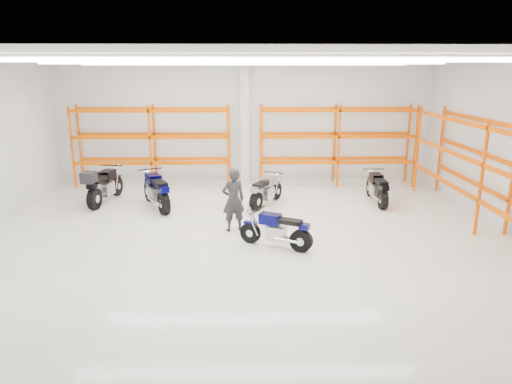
{
  "coord_description": "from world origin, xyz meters",
  "views": [
    {
      "loc": [
        0.08,
        -11.22,
        4.24
      ],
      "look_at": [
        0.31,
        0.5,
        1.07
      ],
      "focal_mm": 32.0,
      "sensor_mm": 36.0,
      "label": 1
    }
  ],
  "objects_px": {
    "motorcycle_back_c": "(265,192)",
    "standing_man": "(233,200)",
    "motorcycle_back_a": "(103,186)",
    "motorcycle_main": "(279,231)",
    "motorcycle_back_d": "(377,189)",
    "motorcycle_back_b": "(156,192)",
    "structural_column": "(245,124)"
  },
  "relations": [
    {
      "from": "motorcycle_main",
      "to": "motorcycle_back_a",
      "type": "distance_m",
      "value": 6.67
    },
    {
      "from": "motorcycle_back_a",
      "to": "motorcycle_back_d",
      "type": "height_order",
      "value": "motorcycle_back_a"
    },
    {
      "from": "motorcycle_back_d",
      "to": "structural_column",
      "type": "relative_size",
      "value": 0.47
    },
    {
      "from": "structural_column",
      "to": "standing_man",
      "type": "bearing_deg",
      "value": -93.16
    },
    {
      "from": "motorcycle_main",
      "to": "structural_column",
      "type": "distance_m",
      "value": 6.92
    },
    {
      "from": "motorcycle_back_b",
      "to": "standing_man",
      "type": "bearing_deg",
      "value": -40.4
    },
    {
      "from": "motorcycle_back_a",
      "to": "standing_man",
      "type": "height_order",
      "value": "standing_man"
    },
    {
      "from": "motorcycle_back_a",
      "to": "motorcycle_back_b",
      "type": "distance_m",
      "value": 1.9
    },
    {
      "from": "motorcycle_back_a",
      "to": "motorcycle_back_c",
      "type": "xyz_separation_m",
      "value": [
        5.23,
        -0.31,
        -0.13
      ]
    },
    {
      "from": "motorcycle_back_b",
      "to": "standing_man",
      "type": "height_order",
      "value": "standing_man"
    },
    {
      "from": "motorcycle_back_a",
      "to": "motorcycle_back_b",
      "type": "height_order",
      "value": "motorcycle_back_a"
    },
    {
      "from": "motorcycle_back_a",
      "to": "motorcycle_back_c",
      "type": "height_order",
      "value": "motorcycle_back_a"
    },
    {
      "from": "motorcycle_back_b",
      "to": "structural_column",
      "type": "xyz_separation_m",
      "value": [
        2.76,
        3.26,
        1.71
      ]
    },
    {
      "from": "motorcycle_back_a",
      "to": "motorcycle_back_d",
      "type": "bearing_deg",
      "value": -0.72
    },
    {
      "from": "motorcycle_back_a",
      "to": "motorcycle_back_d",
      "type": "distance_m",
      "value": 8.88
    },
    {
      "from": "motorcycle_main",
      "to": "motorcycle_back_b",
      "type": "relative_size",
      "value": 0.81
    },
    {
      "from": "motorcycle_back_a",
      "to": "structural_column",
      "type": "xyz_separation_m",
      "value": [
        4.58,
        2.74,
        1.66
      ]
    },
    {
      "from": "motorcycle_main",
      "to": "motorcycle_back_d",
      "type": "distance_m",
      "value": 5.12
    },
    {
      "from": "motorcycle_back_a",
      "to": "structural_column",
      "type": "height_order",
      "value": "structural_column"
    },
    {
      "from": "structural_column",
      "to": "motorcycle_back_d",
      "type": "bearing_deg",
      "value": -33.59
    },
    {
      "from": "motorcycle_main",
      "to": "motorcycle_back_d",
      "type": "height_order",
      "value": "motorcycle_back_d"
    },
    {
      "from": "motorcycle_back_b",
      "to": "motorcycle_back_d",
      "type": "relative_size",
      "value": 1.03
    },
    {
      "from": "motorcycle_back_b",
      "to": "motorcycle_back_c",
      "type": "height_order",
      "value": "motorcycle_back_b"
    },
    {
      "from": "motorcycle_back_d",
      "to": "motorcycle_back_a",
      "type": "bearing_deg",
      "value": 179.28
    },
    {
      "from": "motorcycle_main",
      "to": "standing_man",
      "type": "distance_m",
      "value": 1.75
    },
    {
      "from": "motorcycle_main",
      "to": "motorcycle_back_c",
      "type": "height_order",
      "value": "motorcycle_back_c"
    },
    {
      "from": "motorcycle_back_b",
      "to": "motorcycle_back_c",
      "type": "xyz_separation_m",
      "value": [
        3.41,
        0.21,
        -0.07
      ]
    },
    {
      "from": "motorcycle_back_b",
      "to": "motorcycle_back_a",
      "type": "bearing_deg",
      "value": 164.12
    },
    {
      "from": "motorcycle_main",
      "to": "motorcycle_back_b",
      "type": "bearing_deg",
      "value": 136.84
    },
    {
      "from": "motorcycle_back_c",
      "to": "standing_man",
      "type": "height_order",
      "value": "standing_man"
    },
    {
      "from": "motorcycle_back_b",
      "to": "motorcycle_back_d",
      "type": "bearing_deg",
      "value": 3.3
    },
    {
      "from": "motorcycle_back_a",
      "to": "standing_man",
      "type": "xyz_separation_m",
      "value": [
        4.29,
        -2.61,
        0.26
      ]
    }
  ]
}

